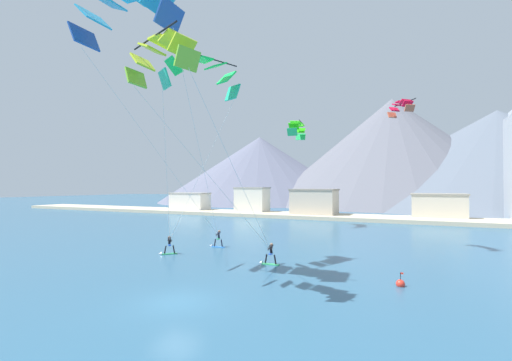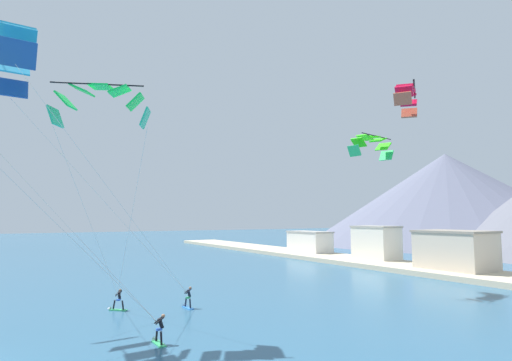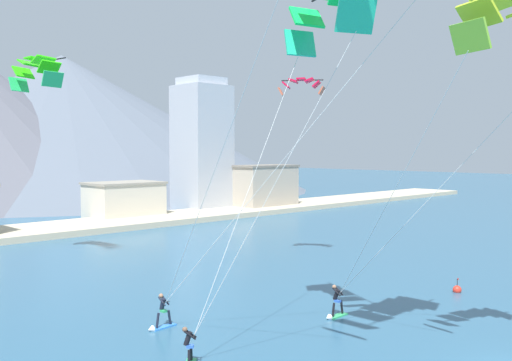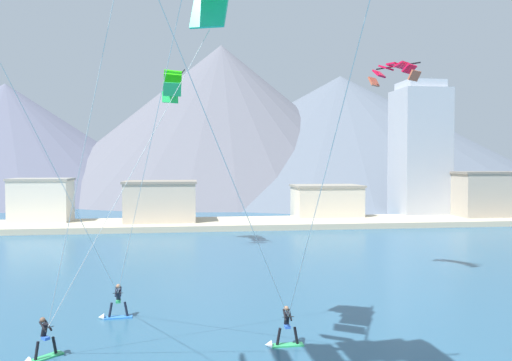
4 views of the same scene
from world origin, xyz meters
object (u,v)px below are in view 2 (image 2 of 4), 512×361
at_px(parafoil_kite_distant_low_drift, 407,97).
at_px(kitesurfer_near_trail, 116,304).
at_px(kitesurfer_mid_center, 187,301).
at_px(parafoil_kite_distant_high_outer, 371,144).
at_px(parafoil_kite_mid_center, 15,54).
at_px(kitesurfer_near_lead, 158,334).
at_px(parafoil_kite_near_trail, 101,101).

bearing_deg(parafoil_kite_distant_low_drift, kitesurfer_near_trail, -150.48).
distance_m(kitesurfer_mid_center, parafoil_kite_distant_high_outer, 25.16).
relative_size(kitesurfer_mid_center, parafoil_kite_mid_center, 0.10).
height_order(kitesurfer_mid_center, parafoil_kite_mid_center, parafoil_kite_mid_center).
bearing_deg(kitesurfer_mid_center, kitesurfer_near_lead, -32.12).
relative_size(kitesurfer_near_lead, parafoil_kite_distant_high_outer, 0.30).
bearing_deg(kitesurfer_near_trail, kitesurfer_mid_center, 67.40).
bearing_deg(parafoil_kite_near_trail, parafoil_kite_distant_high_outer, 92.25).
height_order(kitesurfer_near_lead, parafoil_kite_distant_low_drift, parafoil_kite_distant_low_drift).
height_order(parafoil_kite_near_trail, parafoil_kite_mid_center, parafoil_kite_mid_center).
distance_m(kitesurfer_near_lead, parafoil_kite_mid_center, 21.45).
height_order(kitesurfer_near_trail, parafoil_kite_mid_center, parafoil_kite_mid_center).
xyz_separation_m(kitesurfer_mid_center, parafoil_kite_distant_low_drift, (17.81, 6.04, 13.86)).
relative_size(kitesurfer_near_trail, parafoil_kite_distant_high_outer, 0.29).
bearing_deg(kitesurfer_near_lead, parafoil_kite_near_trail, -147.05).
relative_size(parafoil_kite_mid_center, parafoil_kite_distant_high_outer, 3.08).
distance_m(kitesurfer_mid_center, parafoil_kite_mid_center, 22.66).
height_order(kitesurfer_near_trail, parafoil_kite_near_trail, parafoil_kite_near_trail).
distance_m(kitesurfer_near_trail, kitesurfer_mid_center, 5.73).
xyz_separation_m(kitesurfer_near_lead, parafoil_kite_mid_center, (-7.48, -8.27, 18.32)).
bearing_deg(kitesurfer_near_trail, kitesurfer_near_lead, 1.26).
relative_size(parafoil_kite_mid_center, parafoil_kite_distant_low_drift, 5.16).
bearing_deg(parafoil_kite_distant_high_outer, kitesurfer_near_lead, -77.21).
bearing_deg(kitesurfer_near_trail, parafoil_kite_mid_center, -70.94).
bearing_deg(parafoil_kite_mid_center, parafoil_kite_near_trail, 61.43).
bearing_deg(parafoil_kite_near_trail, parafoil_kite_mid_center, -118.57).
xyz_separation_m(parafoil_kite_near_trail, parafoil_kite_distant_high_outer, (-1.11, 28.13, -0.09)).
height_order(kitesurfer_near_lead, parafoil_kite_near_trail, parafoil_kite_near_trail).
relative_size(kitesurfer_mid_center, parafoil_kite_distant_low_drift, 0.50).
bearing_deg(kitesurfer_mid_center, kitesurfer_near_trail, -112.60).
bearing_deg(kitesurfer_near_trail, parafoil_kite_distant_low_drift, 29.52).
distance_m(kitesurfer_near_trail, parafoil_kite_mid_center, 20.23).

